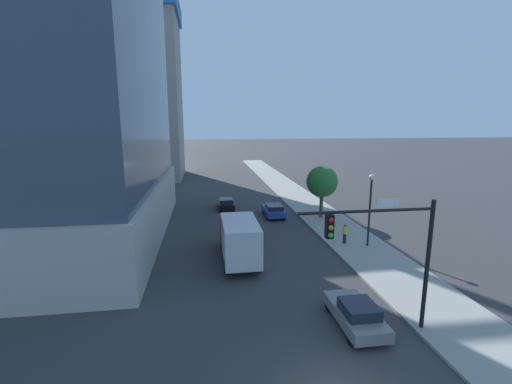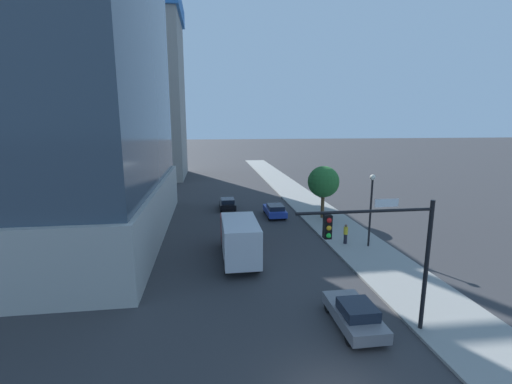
# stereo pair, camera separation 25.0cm
# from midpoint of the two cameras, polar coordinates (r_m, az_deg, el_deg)

# --- Properties ---
(sidewalk) EXTENTS (4.83, 120.00, 0.15)m
(sidewalk) POSITION_cam_midpoint_polar(r_m,az_deg,el_deg) (33.93, 12.86, -5.76)
(sidewalk) COLOR gray
(sidewalk) RESTS_ON ground
(construction_building) EXTENTS (15.70, 15.24, 39.16)m
(construction_building) POSITION_cam_midpoint_polar(r_m,az_deg,el_deg) (66.85, -19.13, 16.52)
(construction_building) COLOR gray
(construction_building) RESTS_ON ground
(traffic_light_pole) EXTENTS (6.40, 0.48, 6.43)m
(traffic_light_pole) POSITION_cam_midpoint_polar(r_m,az_deg,el_deg) (16.86, 20.18, -7.58)
(traffic_light_pole) COLOR black
(traffic_light_pole) RESTS_ON sidewalk
(street_lamp) EXTENTS (0.44, 0.44, 5.78)m
(street_lamp) POSITION_cam_midpoint_polar(r_m,az_deg,el_deg) (28.68, 17.97, -1.18)
(street_lamp) COLOR black
(street_lamp) RESTS_ON sidewalk
(street_tree) EXTENTS (3.21, 3.21, 5.38)m
(street_tree) POSITION_cam_midpoint_polar(r_m,az_deg,el_deg) (36.28, 10.56, 1.65)
(street_tree) COLOR brown
(street_tree) RESTS_ON sidewalk
(car_gray) EXTENTS (1.84, 4.19, 1.37)m
(car_gray) POSITION_cam_midpoint_polar(r_m,az_deg,el_deg) (18.69, 15.65, -18.61)
(car_gray) COLOR slate
(car_gray) RESTS_ON ground
(car_blue) EXTENTS (1.91, 4.25, 1.34)m
(car_blue) POSITION_cam_midpoint_polar(r_m,az_deg,el_deg) (37.26, 2.70, -2.96)
(car_blue) COLOR #233D9E
(car_blue) RESTS_ON ground
(car_black) EXTENTS (1.76, 4.24, 1.30)m
(car_black) POSITION_cam_midpoint_polar(r_m,az_deg,el_deg) (40.54, -5.12, -1.86)
(car_black) COLOR black
(car_black) RESTS_ON ground
(box_truck) EXTENTS (2.41, 7.45, 3.18)m
(box_truck) POSITION_cam_midpoint_polar(r_m,az_deg,el_deg) (25.38, -3.09, -7.32)
(box_truck) COLOR #B21E1E
(box_truck) RESTS_ON ground
(pedestrian_yellow_shirt) EXTENTS (0.34, 0.34, 1.62)m
(pedestrian_yellow_shirt) POSITION_cam_midpoint_polar(r_m,az_deg,el_deg) (29.49, 14.09, -6.60)
(pedestrian_yellow_shirt) COLOR black
(pedestrian_yellow_shirt) RESTS_ON sidewalk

